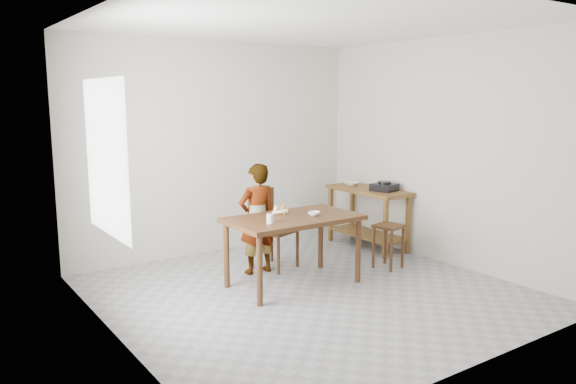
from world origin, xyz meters
TOP-DOWN VIEW (x-y plane):
  - floor at (0.00, 0.00)m, footprint 4.00×4.00m
  - ceiling at (0.00, 0.00)m, footprint 4.00×4.00m
  - wall_back at (0.00, 2.02)m, footprint 4.00×0.04m
  - wall_front at (0.00, -2.02)m, footprint 4.00×0.04m
  - wall_left at (-2.02, 0.00)m, footprint 0.04×4.00m
  - wall_right at (2.02, 0.00)m, footprint 0.04×4.00m
  - window_pane at (-1.97, 0.20)m, footprint 0.02×1.10m
  - dining_table at (0.00, 0.30)m, footprint 1.40×0.80m
  - prep_counter at (1.72, 1.00)m, footprint 0.50×1.20m
  - child at (-0.09, 0.88)m, footprint 0.47×0.31m
  - dining_chair at (0.18, 0.93)m, footprint 0.57×0.57m
  - stool at (1.27, 0.16)m, footprint 0.35×0.35m
  - glass_tumbler at (-0.37, 0.18)m, footprint 0.09×0.09m
  - small_bowl at (0.21, 0.22)m, footprint 0.16×0.16m
  - banana at (-0.05, 0.47)m, footprint 0.22×0.18m
  - serving_bowl at (1.71, 1.32)m, footprint 0.24×0.24m
  - gas_burner at (1.76, 0.74)m, footprint 0.34×0.34m

SIDE VIEW (x-z plane):
  - floor at x=0.00m, z-range -0.04..0.00m
  - stool at x=1.27m, z-range 0.00..0.52m
  - dining_table at x=0.00m, z-range 0.00..0.75m
  - prep_counter at x=1.72m, z-range 0.00..0.80m
  - dining_chair at x=0.18m, z-range 0.00..0.92m
  - child at x=-0.09m, z-range 0.00..1.27m
  - small_bowl at x=0.21m, z-range 0.75..0.79m
  - banana at x=-0.05m, z-range 0.75..0.82m
  - glass_tumbler at x=-0.37m, z-range 0.75..0.85m
  - serving_bowl at x=1.71m, z-range 0.80..0.85m
  - gas_burner at x=1.76m, z-range 0.80..0.89m
  - wall_back at x=0.00m, z-range 0.00..2.70m
  - wall_front at x=0.00m, z-range 0.00..2.70m
  - wall_left at x=-2.02m, z-range 0.00..2.70m
  - wall_right at x=2.02m, z-range 0.00..2.70m
  - window_pane at x=-1.97m, z-range 0.85..2.15m
  - ceiling at x=0.00m, z-range 2.70..2.74m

